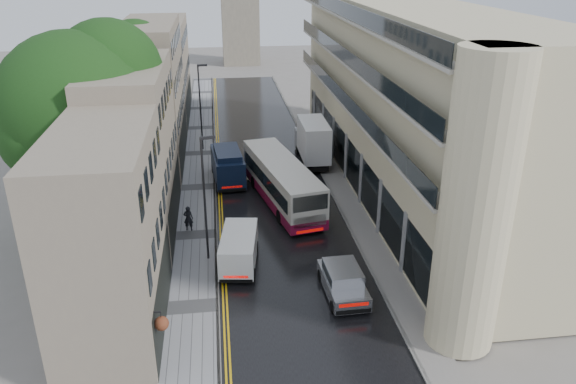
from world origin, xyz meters
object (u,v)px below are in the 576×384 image
object	(u,v)px
silver_hatchback	(334,298)
lamp_post_far	(200,108)
cream_bus	(280,202)
white_lorry	(304,148)
navy_van	(217,174)
lamp_post_near	(205,201)
tree_far	(118,98)
white_van	(220,263)
pedestrian	(188,218)
tree_near	(81,137)

from	to	relation	value
silver_hatchback	lamp_post_far	bearing A→B (deg)	102.54
cream_bus	white_lorry	bearing A→B (deg)	60.96
white_lorry	navy_van	world-z (taller)	white_lorry
white_lorry	lamp_post_near	xyz separation A→B (m)	(-8.22, -14.70, 2.01)
tree_far	white_van	distance (m)	21.61
lamp_post_near	lamp_post_far	size ratio (longest dim) A/B	0.97
navy_van	white_lorry	bearing A→B (deg)	23.46
pedestrian	tree_far	bearing A→B (deg)	-57.77
pedestrian	navy_van	bearing A→B (deg)	-98.69
cream_bus	lamp_post_near	size ratio (longest dim) A/B	1.53
lamp_post_near	pedestrian	bearing A→B (deg)	93.82
tree_near	white_van	distance (m)	11.97
cream_bus	navy_van	xyz separation A→B (m)	(-4.21, 6.30, -0.17)
white_van	silver_hatchback	bearing A→B (deg)	-26.72
cream_bus	lamp_post_near	distance (m)	7.04
navy_van	cream_bus	bearing A→B (deg)	-60.83
pedestrian	cream_bus	bearing A→B (deg)	-167.89
white_lorry	lamp_post_near	size ratio (longest dim) A/B	0.97
tree_near	white_lorry	bearing A→B (deg)	34.19
white_van	tree_near	bearing A→B (deg)	149.52
cream_bus	silver_hatchback	xyz separation A→B (m)	(1.57, -10.77, -0.78)
lamp_post_near	white_van	bearing A→B (deg)	-86.98
lamp_post_far	navy_van	bearing A→B (deg)	-87.42
cream_bus	white_van	world-z (taller)	cream_bus
navy_van	lamp_post_near	xyz separation A→B (m)	(-0.74, -10.72, 2.52)
tree_far	cream_bus	distance (m)	18.10
navy_van	lamp_post_far	bearing A→B (deg)	92.41
tree_near	lamp_post_far	distance (m)	18.55
tree_far	white_lorry	distance (m)	16.12
tree_far	navy_van	world-z (taller)	tree_far
white_lorry	lamp_post_far	distance (m)	11.00
white_lorry	cream_bus	bearing A→B (deg)	-107.01
white_van	lamp_post_far	distance (m)	23.65
cream_bus	white_lorry	distance (m)	10.80
tree_near	tree_far	bearing A→B (deg)	88.68
pedestrian	lamp_post_far	world-z (taller)	lamp_post_far
white_van	lamp_post_near	bearing A→B (deg)	114.89
tree_far	pedestrian	distance (m)	15.26
silver_hatchback	navy_van	xyz separation A→B (m)	(-5.79, 17.08, 0.61)
white_van	navy_van	bearing A→B (deg)	97.70
pedestrian	lamp_post_far	bearing A→B (deg)	-84.50
white_lorry	pedestrian	xyz separation A→B (m)	(-9.51, -10.73, -0.99)
white_lorry	white_van	xyz separation A→B (m)	(-7.47, -17.09, -0.91)
navy_van	lamp_post_near	size ratio (longest dim) A/B	0.73
lamp_post_near	lamp_post_far	bearing A→B (deg)	77.25
cream_bus	navy_van	size ratio (longest dim) A/B	2.09
tree_near	white_lorry	size ratio (longest dim) A/B	1.86
white_van	lamp_post_far	world-z (taller)	lamp_post_far
lamp_post_far	tree_near	bearing A→B (deg)	-116.64
tree_near	silver_hatchback	world-z (taller)	tree_near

